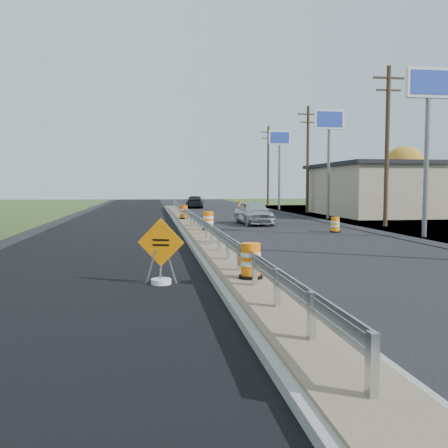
{
  "coord_description": "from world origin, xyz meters",
  "views": [
    {
      "loc": [
        -2.29,
        -18.85,
        2.47
      ],
      "look_at": [
        0.26,
        -1.46,
        1.1
      ],
      "focal_mm": 40.0,
      "sensor_mm": 36.0,
      "label": 1
    }
  ],
  "objects": [
    {
      "name": "guardrail",
      "position": [
        0.0,
        9.0,
        0.73
      ],
      "size": [
        0.1,
        46.15,
        0.72
      ],
      "color": "silver",
      "rests_on": "median"
    },
    {
      "name": "pylon_sign_south",
      "position": [
        10.5,
        3.0,
        6.48
      ],
      "size": [
        2.2,
        0.3,
        7.9
      ],
      "color": "slate",
      "rests_on": "ground"
    },
    {
      "name": "milled_overlay",
      "position": [
        -4.4,
        10.0,
        0.01
      ],
      "size": [
        7.2,
        120.0,
        0.01
      ],
      "primitive_type": "cube",
      "color": "black",
      "rests_on": "ground"
    },
    {
      "name": "utility_pole_nmid",
      "position": [
        11.5,
        24.0,
        4.93
      ],
      "size": [
        1.9,
        0.26,
        9.4
      ],
      "color": "#473523",
      "rests_on": "ground"
    },
    {
      "name": "median",
      "position": [
        0.0,
        8.0,
        0.11
      ],
      "size": [
        1.6,
        55.0,
        0.23
      ],
      "color": "gray",
      "rests_on": "ground"
    },
    {
      "name": "pylon_sign_north",
      "position": [
        10.5,
        30.0,
        6.48
      ],
      "size": [
        2.2,
        0.3,
        7.9
      ],
      "color": "slate",
      "rests_on": "ground"
    },
    {
      "name": "ground",
      "position": [
        0.0,
        0.0,
        0.0
      ],
      "size": [
        140.0,
        140.0,
        0.0
      ],
      "primitive_type": "plane",
      "color": "black",
      "rests_on": "ground"
    },
    {
      "name": "barrel_median_near",
      "position": [
        0.07,
        -7.19,
        0.64
      ],
      "size": [
        0.58,
        0.58,
        0.85
      ],
      "color": "black",
      "rests_on": "median"
    },
    {
      "name": "caution_sign",
      "position": [
        -2.06,
        -6.49,
        0.42
      ],
      "size": [
        1.14,
        0.5,
        1.66
      ],
      "rotation": [
        0.0,
        0.0,
        -0.34
      ],
      "color": "white",
      "rests_on": "ground"
    },
    {
      "name": "utility_pole_north",
      "position": [
        11.5,
        39.0,
        4.93
      ],
      "size": [
        1.9,
        0.26,
        9.4
      ],
      "color": "#473523",
      "rests_on": "ground"
    },
    {
      "name": "barrel_shoulder_far",
      "position": [
        7.0,
        32.8,
        0.38
      ],
      "size": [
        0.54,
        0.54,
        0.79
      ],
      "color": "black",
      "rests_on": "ground"
    },
    {
      "name": "tree_far_yellow",
      "position": [
        26.0,
        34.0,
        4.54
      ],
      "size": [
        4.62,
        4.62,
        6.86
      ],
      "color": "#473523",
      "rests_on": "ground"
    },
    {
      "name": "barrel_median_far",
      "position": [
        -0.11,
        14.45,
        0.66
      ],
      "size": [
        0.61,
        0.61,
        0.9
      ],
      "color": "black",
      "rests_on": "median"
    },
    {
      "name": "utility_pole_smid",
      "position": [
        11.5,
        9.0,
        4.93
      ],
      "size": [
        1.9,
        0.26,
        9.4
      ],
      "color": "#473523",
      "rests_on": "ground"
    },
    {
      "name": "barrel_shoulder_near",
      "position": [
        7.28,
        6.09,
        0.38
      ],
      "size": [
        0.55,
        0.55,
        0.8
      ],
      "color": "black",
      "rests_on": "ground"
    },
    {
      "name": "car_silver",
      "position": [
        4.13,
        11.91,
        0.75
      ],
      "size": [
        2.09,
        4.53,
        1.5
      ],
      "primitive_type": "imported",
      "rotation": [
        0.0,
        0.0,
        0.07
      ],
      "color": "#BBBBC0",
      "rests_on": "ground"
    },
    {
      "name": "car_dark_far",
      "position": [
        2.47,
        35.29,
        0.66
      ],
      "size": [
        2.34,
        4.7,
        1.31
      ],
      "primitive_type": "imported",
      "rotation": [
        0.0,
        0.0,
        3.03
      ],
      "color": "black",
      "rests_on": "ground"
    },
    {
      "name": "barrel_median_mid",
      "position": [
        0.55,
        5.88,
        0.68
      ],
      "size": [
        0.63,
        0.63,
        0.93
      ],
      "color": "black",
      "rests_on": "median"
    },
    {
      "name": "pylon_sign_mid",
      "position": [
        10.5,
        16.0,
        6.48
      ],
      "size": [
        2.2,
        0.3,
        7.9
      ],
      "color": "slate",
      "rests_on": "ground"
    },
    {
      "name": "retail_building_near",
      "position": [
        20.99,
        20.0,
        2.16
      ],
      "size": [
        18.5,
        12.5,
        4.27
      ],
      "color": "tan",
      "rests_on": "ground"
    }
  ]
}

